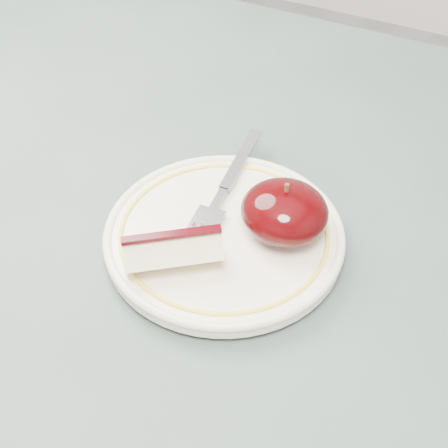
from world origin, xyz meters
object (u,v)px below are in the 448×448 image
at_px(plate, 224,235).
at_px(fork, 223,191).
at_px(apple_half, 284,212).
at_px(table, 147,253).

height_order(plate, fork, fork).
bearing_deg(plate, apple_half, 27.43).
relative_size(plate, apple_half, 2.80).
bearing_deg(table, plate, -11.84).
xyz_separation_m(apple_half, fork, (-0.07, 0.02, -0.02)).
xyz_separation_m(table, apple_half, (0.16, 0.00, 0.13)).
distance_m(plate, apple_half, 0.06).
distance_m(table, fork, 0.14).
relative_size(table, apple_half, 11.17).
xyz_separation_m(table, plate, (0.11, -0.02, 0.10)).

